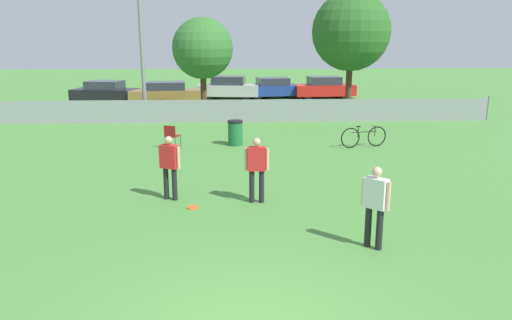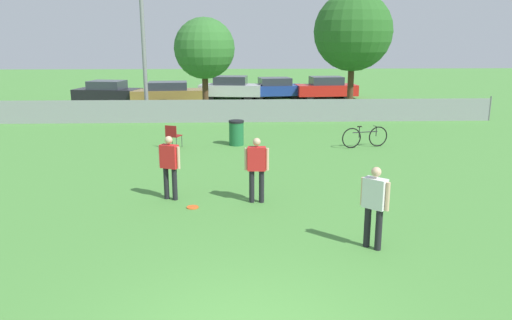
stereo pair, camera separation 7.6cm
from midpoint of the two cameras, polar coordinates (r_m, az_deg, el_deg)
name	(u,v)px [view 2 (the right image)]	position (r m, az deg, el deg)	size (l,w,h in m)	color
fence_backline	(238,111)	(24.17, -2.02, 5.62)	(24.91, 0.07, 1.21)	gray
light_pole	(141,1)	(25.81, -12.89, 17.26)	(0.90, 0.36, 9.81)	gray
tree_near_pole	(204,49)	(26.64, -5.84, 12.55)	(3.16, 3.16, 5.03)	#4C331E
tree_far_right	(353,32)	(26.93, 11.10, 14.20)	(4.05, 4.05, 6.32)	#4C331E
player_receiver_white	(374,202)	(9.84, 13.61, -4.66)	(0.47, 0.46, 1.64)	black
player_thrower_red	(257,165)	(12.23, 0.26, -0.62)	(0.60, 0.25, 1.64)	black
player_defender_red	(170,163)	(12.65, -9.68, -0.34)	(0.56, 0.38, 1.64)	black
frisbee_disc	(193,207)	(12.20, -7.08, -5.37)	(0.29, 0.29, 0.03)	#E5591E
folding_chair_sideline	(173,135)	(18.71, -9.37, 2.89)	(0.60, 0.61, 0.87)	#333338
bicycle_sideline	(365,137)	(19.06, 12.46, 2.60)	(1.82, 0.56, 0.82)	black
trash_bin	(236,133)	(18.99, -2.14, 3.14)	(0.58, 0.58, 0.95)	#1E6638
parked_car_dark	(108,92)	(32.84, -16.55, 7.46)	(4.24, 2.55, 1.38)	black
parked_car_tan	(168,93)	(31.59, -9.94, 7.58)	(4.62, 2.21, 1.34)	black
parked_car_silver	(231,88)	(33.73, -2.85, 8.25)	(4.29, 2.30, 1.49)	black
parked_car_blue	(275,88)	(34.07, 2.22, 8.22)	(4.15, 2.35, 1.36)	black
parked_car_red	(326,88)	(34.36, 8.08, 8.17)	(4.17, 2.06, 1.44)	black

